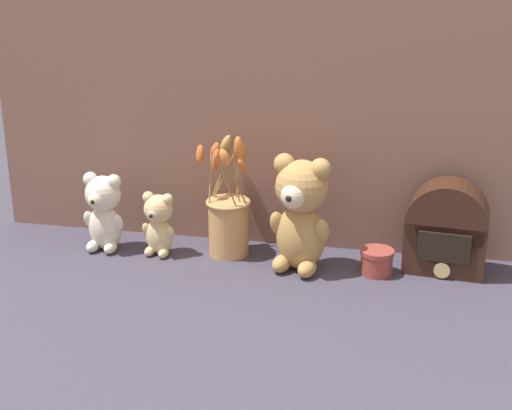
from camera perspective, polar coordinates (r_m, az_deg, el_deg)
The scene contains 8 objects.
ground_plane at distance 2.08m, azimuth -0.11°, elevation -4.40°, with size 4.00×4.00×0.00m, color #3D3847.
backdrop_wall at distance 2.12m, azimuth 0.81°, elevation 6.04°, with size 1.55×0.02×0.69m.
teddy_bear_large at distance 2.00m, azimuth 3.26°, elevation -0.48°, with size 0.17×0.15×0.31m.
teddy_bear_medium at distance 2.17m, azimuth -11.03°, elevation -0.38°, with size 0.12×0.11×0.22m.
teddy_bear_small at distance 2.13m, azimuth -7.11°, elevation -1.27°, with size 0.10×0.09×0.18m.
flower_vase at distance 2.11m, azimuth -2.03°, elevation -0.91°, with size 0.15×0.18×0.34m.
vintage_radio at distance 2.06m, azimuth 13.68°, elevation -1.84°, with size 0.21×0.13×0.24m.
decorative_tin_tall at distance 2.04m, azimuth 8.77°, elevation -4.08°, with size 0.09×0.09×0.07m.
Camera 1 is at (0.38, -1.85, 0.86)m, focal length 55.00 mm.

